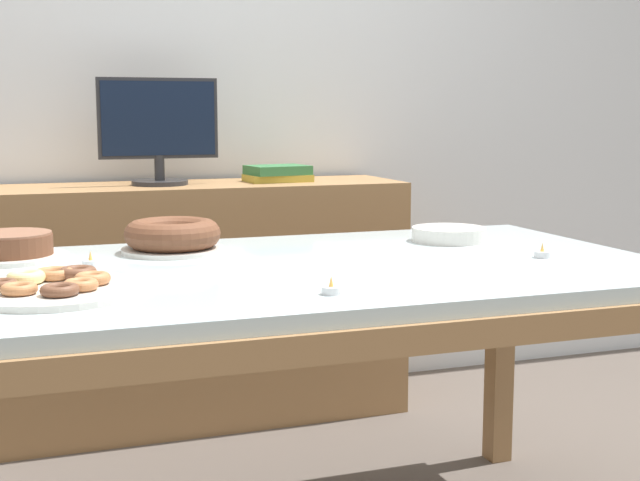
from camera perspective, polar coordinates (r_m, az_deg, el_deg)
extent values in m
cube|color=silver|center=(3.55, -9.38, 10.76)|extent=(8.00, 0.10, 2.60)
cube|color=silver|center=(2.14, -1.74, -2.08)|extent=(1.80, 0.99, 0.04)
cube|color=olive|center=(1.71, 3.21, -6.34)|extent=(1.83, 0.08, 0.06)
cube|color=olive|center=(2.59, -4.98, -1.34)|extent=(1.83, 0.08, 0.06)
cube|color=olive|center=(2.55, 17.33, -1.84)|extent=(0.08, 1.03, 0.06)
cube|color=olive|center=(2.98, 11.43, -7.12)|extent=(0.07, 0.07, 0.71)
cube|color=olive|center=(3.33, -8.08, -3.96)|extent=(1.55, 0.44, 0.88)
cylinder|color=#262628|center=(3.24, -10.21, 3.67)|extent=(0.20, 0.20, 0.02)
cylinder|color=#262628|center=(3.24, -10.23, 4.60)|extent=(0.04, 0.04, 0.09)
cube|color=#262628|center=(3.23, -10.31, 7.70)|extent=(0.42, 0.02, 0.28)
cube|color=black|center=(3.22, -10.28, 7.70)|extent=(0.40, 0.00, 0.26)
cube|color=#B29933|center=(3.34, -2.73, 4.01)|extent=(0.24, 0.16, 0.03)
cube|color=#2D6638|center=(3.34, -2.73, 4.53)|extent=(0.23, 0.19, 0.03)
cylinder|color=silver|center=(2.34, -19.15, -1.02)|extent=(0.27, 0.27, 0.01)
cylinder|color=brown|center=(2.34, -19.19, -0.27)|extent=(0.20, 0.20, 0.05)
cylinder|color=brown|center=(2.34, -19.22, 0.42)|extent=(0.20, 0.20, 0.01)
cylinder|color=silver|center=(2.36, -9.40, -0.60)|extent=(0.27, 0.27, 0.01)
torus|color=brown|center=(2.36, -9.42, 0.42)|extent=(0.25, 0.25, 0.07)
cylinder|color=silver|center=(1.88, -16.72, -3.08)|extent=(0.37, 0.37, 0.01)
torus|color=#B27042|center=(1.89, -14.35, -2.37)|extent=(0.07, 0.07, 0.02)
torus|color=brown|center=(1.96, -15.24, -1.99)|extent=(0.08, 0.08, 0.02)
torus|color=#B27042|center=(1.97, -16.65, -2.05)|extent=(0.08, 0.08, 0.02)
torus|color=#EAD184|center=(1.93, -18.30, -2.25)|extent=(0.08, 0.08, 0.03)
torus|color=brown|center=(1.88, -19.72, -2.68)|extent=(0.06, 0.06, 0.02)
torus|color=#B27042|center=(1.83, -18.70, -2.95)|extent=(0.07, 0.07, 0.02)
torus|color=brown|center=(1.79, -16.32, -3.06)|extent=(0.08, 0.08, 0.02)
torus|color=#B27042|center=(1.83, -15.07, -2.75)|extent=(0.07, 0.07, 0.02)
cylinder|color=silver|center=(2.55, 8.23, 0.06)|extent=(0.21, 0.21, 0.01)
cylinder|color=silver|center=(2.55, 8.24, 0.29)|extent=(0.21, 0.21, 0.01)
cylinder|color=silver|center=(2.55, 8.24, 0.51)|extent=(0.21, 0.21, 0.01)
cylinder|color=silver|center=(2.55, 8.25, 0.73)|extent=(0.21, 0.21, 0.01)
cylinder|color=silver|center=(2.18, -14.47, -1.43)|extent=(0.04, 0.04, 0.02)
cylinder|color=white|center=(2.18, -14.47, -1.28)|extent=(0.03, 0.03, 0.00)
cone|color=#F9B74C|center=(2.18, -14.48, -0.94)|extent=(0.01, 0.01, 0.02)
cylinder|color=silver|center=(2.31, 14.03, -0.88)|extent=(0.04, 0.04, 0.02)
cylinder|color=white|center=(2.31, 14.03, -0.73)|extent=(0.03, 0.03, 0.00)
cone|color=#F9B74C|center=(2.31, 14.04, -0.41)|extent=(0.01, 0.01, 0.02)
cylinder|color=silver|center=(1.80, 0.72, -3.21)|extent=(0.04, 0.04, 0.02)
cylinder|color=white|center=(1.80, 0.72, -3.02)|extent=(0.03, 0.03, 0.00)
cone|color=#F9B74C|center=(1.79, 0.72, -2.62)|extent=(0.01, 0.01, 0.02)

